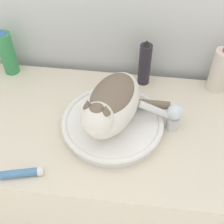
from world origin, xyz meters
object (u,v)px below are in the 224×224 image
spray_bottle_trigger (7,53)px  cream_tube (23,173)px  faucet (170,115)px  soap_pump_bottle (220,70)px  hairspray_can_black (145,64)px  cat (111,104)px

spray_bottle_trigger → cream_tube: spray_bottle_trigger is taller
faucet → cream_tube: (-0.44, -0.25, -0.05)m
soap_pump_bottle → hairspray_can_black: bearing=180.0°
faucet → cat: bearing=3.4°
soap_pump_bottle → spray_bottle_trigger: 0.82m
faucet → hairspray_can_black: bearing=-75.2°
cat → hairspray_can_black: (0.09, 0.27, -0.04)m
cat → cream_tube: size_ratio=2.34×
cat → spray_bottle_trigger: cat is taller
faucet → spray_bottle_trigger: 0.68m
spray_bottle_trigger → cat: bearing=-31.1°
faucet → soap_pump_bottle: (0.18, 0.23, 0.02)m
faucet → hairspray_can_black: 0.25m
cat → hairspray_can_black: 0.29m
cat → faucet: (0.19, 0.04, -0.07)m
cream_tube → spray_bottle_trigger: bearing=113.1°
faucet → soap_pump_bottle: size_ratio=0.74×
faucet → cream_tube: 0.50m
soap_pump_bottle → spray_bottle_trigger: bearing=180.0°
faucet → soap_pump_bottle: soap_pump_bottle is taller
spray_bottle_trigger → cream_tube: (0.20, -0.48, -0.08)m
faucet → soap_pump_bottle: 0.29m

